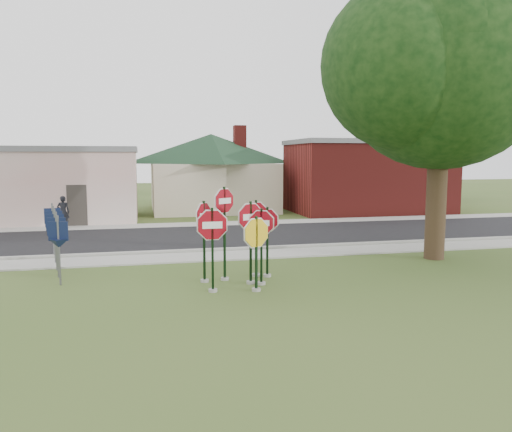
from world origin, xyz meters
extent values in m
plane|color=#3B5520|center=(0.00, 0.00, 0.00)|extent=(120.00, 120.00, 0.00)
cube|color=gray|center=(0.00, 5.50, 0.03)|extent=(60.00, 1.60, 0.06)
cube|color=black|center=(0.00, 10.00, 0.02)|extent=(60.00, 7.00, 0.04)
cube|color=gray|center=(0.00, 14.30, 0.03)|extent=(60.00, 1.60, 0.06)
cube|color=gray|center=(0.00, 6.50, 0.07)|extent=(60.00, 0.20, 0.14)
cylinder|color=gray|center=(0.32, 1.46, 0.04)|extent=(0.24, 0.24, 0.08)
cube|color=black|center=(0.32, 1.46, 1.19)|extent=(0.07, 0.06, 2.38)
cylinder|color=white|center=(0.32, 1.46, 1.94)|extent=(1.06, 0.32, 1.10)
cylinder|color=maroon|center=(0.32, 1.46, 1.94)|extent=(0.98, 0.31, 1.02)
cube|color=white|center=(0.32, 1.46, 1.94)|extent=(0.49, 0.15, 0.18)
cylinder|color=gray|center=(0.30, 0.64, 0.04)|extent=(0.24, 0.24, 0.08)
cube|color=black|center=(0.30, 0.64, 1.03)|extent=(0.08, 0.07, 2.05)
cylinder|color=white|center=(0.30, 0.64, 1.60)|extent=(1.04, 0.48, 1.14)
cylinder|color=gold|center=(0.30, 0.64, 1.60)|extent=(0.97, 0.45, 1.05)
cylinder|color=gray|center=(-0.87, 0.82, 0.04)|extent=(0.24, 0.24, 0.08)
cube|color=black|center=(-0.87, 0.82, 1.14)|extent=(0.06, 0.05, 2.29)
cylinder|color=white|center=(-0.87, 0.82, 1.83)|extent=(1.16, 0.02, 1.16)
cylinder|color=maroon|center=(-0.87, 0.82, 1.83)|extent=(1.07, 0.02, 1.07)
cube|color=white|center=(-0.87, 0.82, 1.83)|extent=(0.53, 0.01, 0.18)
cylinder|color=gray|center=(0.59, 1.29, 0.04)|extent=(0.24, 0.24, 0.08)
cube|color=black|center=(0.59, 1.29, 1.09)|extent=(0.08, 0.07, 2.19)
cylinder|color=white|center=(0.59, 1.29, 1.78)|extent=(0.93, 0.43, 1.01)
cylinder|color=maroon|center=(0.59, 1.29, 1.78)|extent=(0.86, 0.40, 0.94)
cube|color=white|center=(0.59, 1.29, 1.78)|extent=(0.43, 0.20, 0.16)
cylinder|color=gray|center=(0.67, 2.32, 0.04)|extent=(0.24, 0.24, 0.08)
cube|color=black|center=(0.67, 2.32, 1.17)|extent=(0.07, 0.07, 2.34)
cylinder|color=white|center=(0.67, 2.32, 1.95)|extent=(0.92, 0.33, 0.97)
cylinder|color=maroon|center=(0.67, 2.32, 1.95)|extent=(0.85, 0.32, 0.90)
cube|color=white|center=(0.67, 2.32, 1.95)|extent=(0.42, 0.16, 0.15)
cylinder|color=gray|center=(-0.34, 2.04, 0.04)|extent=(0.24, 0.24, 0.08)
cube|color=black|center=(-0.34, 2.04, 1.39)|extent=(0.08, 0.07, 2.77)
cylinder|color=white|center=(-0.34, 2.04, 2.36)|extent=(0.86, 0.59, 1.03)
cylinder|color=maroon|center=(-0.34, 2.04, 2.36)|extent=(0.80, 0.55, 0.95)
cube|color=white|center=(-0.34, 2.04, 2.36)|extent=(0.40, 0.27, 0.16)
cylinder|color=gray|center=(0.99, 2.17, 0.04)|extent=(0.24, 0.24, 0.08)
cube|color=black|center=(0.99, 2.17, 1.07)|extent=(0.08, 0.07, 2.14)
cylinder|color=white|center=(0.99, 2.17, 1.74)|extent=(0.82, 0.55, 0.97)
cylinder|color=maroon|center=(0.99, 2.17, 1.74)|extent=(0.76, 0.52, 0.90)
cube|color=white|center=(0.99, 2.17, 1.74)|extent=(0.38, 0.26, 0.16)
cylinder|color=gray|center=(-0.95, 1.93, 0.04)|extent=(0.24, 0.24, 0.08)
cube|color=black|center=(-0.95, 1.93, 1.19)|extent=(0.08, 0.08, 2.38)
cylinder|color=white|center=(-0.95, 1.93, 1.95)|extent=(0.68, 0.84, 1.06)
cylinder|color=maroon|center=(-0.95, 1.93, 1.95)|extent=(0.64, 0.78, 0.99)
cube|color=white|center=(-0.95, 1.93, 1.95)|extent=(0.32, 0.39, 0.17)
cube|color=#59595E|center=(-5.00, 2.50, 1.00)|extent=(0.05, 0.05, 2.00)
cube|color=black|center=(-5.00, 2.50, 1.55)|extent=(0.55, 0.13, 0.55)
cone|color=black|center=(-5.00, 2.50, 1.20)|extent=(0.65, 0.65, 0.25)
cube|color=#59595E|center=(-5.20, 3.50, 1.00)|extent=(0.05, 0.05, 2.00)
cube|color=black|center=(-5.20, 3.50, 1.55)|extent=(0.55, 0.09, 0.55)
cone|color=black|center=(-5.20, 3.50, 1.20)|extent=(0.62, 0.62, 0.25)
cube|color=#59595E|center=(-5.40, 4.50, 1.00)|extent=(0.05, 0.05, 2.00)
cube|color=black|center=(-5.40, 4.50, 1.55)|extent=(0.55, 0.05, 0.55)
cone|color=black|center=(-5.40, 4.50, 1.20)|extent=(0.58, 0.58, 0.25)
cube|color=#59595E|center=(-5.60, 5.50, 1.00)|extent=(0.05, 0.05, 2.00)
cube|color=black|center=(-5.60, 5.50, 1.55)|extent=(0.55, 0.05, 0.55)
cone|color=black|center=(-5.60, 5.50, 1.20)|extent=(0.58, 0.58, 0.25)
cube|color=#59595E|center=(-5.80, 6.50, 1.00)|extent=(0.05, 0.05, 2.00)
cube|color=black|center=(-5.80, 6.50, 1.55)|extent=(0.55, 0.09, 0.55)
cone|color=black|center=(-5.80, 6.50, 1.20)|extent=(0.62, 0.62, 0.25)
cube|color=silver|center=(-9.00, 18.00, 2.00)|extent=(12.00, 6.00, 4.00)
cube|color=slate|center=(-9.00, 18.00, 4.05)|extent=(12.20, 6.20, 0.30)
cube|color=#332D28|center=(-6.00, 15.02, 1.10)|extent=(1.00, 0.10, 2.20)
cube|color=#BDAF96|center=(2.00, 22.00, 1.60)|extent=(8.00, 8.00, 3.20)
pyramid|color=#15311E|center=(2.00, 22.00, 5.20)|extent=(11.60, 11.60, 2.00)
cube|color=maroon|center=(4.00, 22.00, 5.00)|extent=(0.80, 0.80, 1.60)
cube|color=maroon|center=(12.00, 18.50, 2.25)|extent=(10.00, 6.00, 4.50)
cube|color=slate|center=(12.00, 18.50, 4.60)|extent=(10.20, 6.20, 0.30)
cube|color=white|center=(10.00, 15.55, 2.60)|extent=(2.00, 0.08, 0.90)
cylinder|color=#312316|center=(7.50, 3.50, 2.69)|extent=(0.70, 0.70, 5.37)
sphere|color=black|center=(7.50, 3.50, 6.91)|extent=(7.46, 7.46, 7.46)
cylinder|color=#312316|center=(22.00, 26.00, 2.00)|extent=(0.50, 0.50, 4.00)
sphere|color=black|center=(22.00, 26.00, 5.60)|extent=(5.60, 5.60, 5.60)
imported|color=black|center=(-6.57, 14.18, 0.88)|extent=(0.62, 0.42, 1.64)
camera|label=1|loc=(-2.65, -12.25, 3.62)|focal=35.00mm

